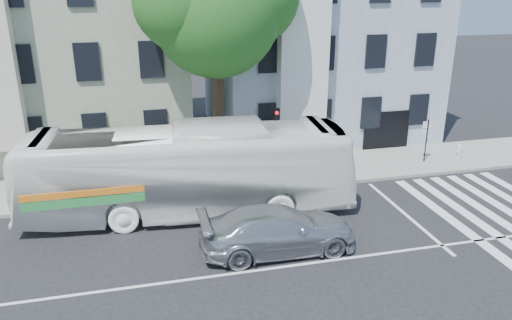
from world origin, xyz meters
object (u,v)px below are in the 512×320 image
object	(u,v)px
bus	(189,170)
sedan	(278,230)
traffic_signal	(275,136)
fire_hydrant	(459,151)

from	to	relation	value
bus	sedan	distance (m)	4.65
traffic_signal	bus	bearing A→B (deg)	-170.83
bus	traffic_signal	xyz separation A→B (m)	(3.84, 1.19, 0.78)
bus	fire_hydrant	size ratio (longest dim) A/B	16.25
traffic_signal	fire_hydrant	xyz separation A→B (m)	(10.23, 1.42, -2.02)
bus	sedan	bearing A→B (deg)	-140.70
bus	fire_hydrant	world-z (taller)	bus
bus	traffic_signal	distance (m)	4.09
traffic_signal	fire_hydrant	distance (m)	10.53
sedan	fire_hydrant	distance (m)	13.11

